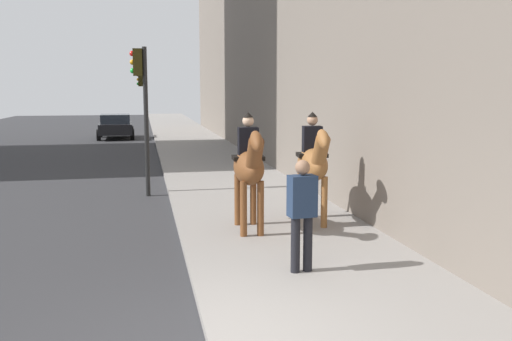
{
  "coord_description": "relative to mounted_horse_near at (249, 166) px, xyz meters",
  "views": [
    {
      "loc": [
        -5.67,
        0.63,
        2.83
      ],
      "look_at": [
        4.0,
        -1.35,
        1.4
      ],
      "focal_mm": 38.87,
      "sensor_mm": 36.0,
      "label": 1
    }
  ],
  "objects": [
    {
      "name": "car_near_lane",
      "position": [
        23.27,
        3.54,
        -0.65
      ],
      "size": [
        3.95,
        2.17,
        1.44
      ],
      "rotation": [
        0.0,
        0.0,
        0.03
      ],
      "color": "black",
      "rests_on": "ground"
    },
    {
      "name": "mounted_horse_near",
      "position": [
        0.0,
        0.0,
        0.0
      ],
      "size": [
        2.15,
        0.63,
        2.3
      ],
      "rotation": [
        0.0,
        0.0,
        3.1
      ],
      "color": "brown",
      "rests_on": "sidewalk_slab"
    },
    {
      "name": "mounted_horse_far",
      "position": [
        0.37,
        -1.39,
        -0.02
      ],
      "size": [
        2.15,
        0.71,
        2.28
      ],
      "rotation": [
        0.0,
        0.0,
        3.04
      ],
      "color": "brown",
      "rests_on": "sidewalk_slab"
    },
    {
      "name": "traffic_light_near_curb",
      "position": [
        4.68,
        1.97,
        1.25
      ],
      "size": [
        0.2,
        0.44,
        3.95
      ],
      "color": "black",
      "rests_on": "ground"
    },
    {
      "name": "pedestrian_greeting",
      "position": [
        -2.55,
        -0.31,
        -0.3
      ],
      "size": [
        0.3,
        0.43,
        1.7
      ],
      "rotation": [
        0.0,
        0.0,
        0.11
      ],
      "color": "black",
      "rests_on": "sidewalk_slab"
    },
    {
      "name": "sidewalk_slab",
      "position": [
        -4.64,
        -0.58,
        -1.34
      ],
      "size": [
        120.0,
        3.85,
        0.12
      ],
      "primitive_type": "cube",
      "color": "gray",
      "rests_on": "ground"
    },
    {
      "name": "traffic_light_far_curb",
      "position": [
        18.99,
        1.93,
        1.14
      ],
      "size": [
        0.2,
        0.44,
        3.78
      ],
      "color": "black",
      "rests_on": "ground"
    }
  ]
}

